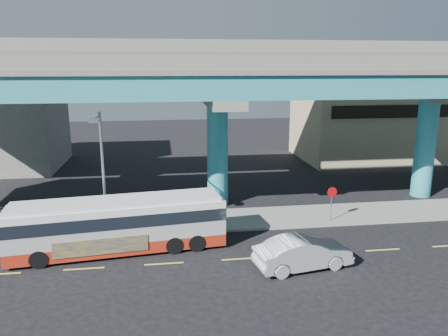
{
  "coord_description": "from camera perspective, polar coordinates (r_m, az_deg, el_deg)",
  "views": [
    {
      "loc": [
        -3.9,
        -21.24,
        10.0
      ],
      "look_at": [
        -0.26,
        4.0,
        3.94
      ],
      "focal_mm": 35.0,
      "sensor_mm": 36.0,
      "label": 1
    }
  ],
  "objects": [
    {
      "name": "stop_sign",
      "position": [
        28.77,
        13.91,
        -3.68
      ],
      "size": [
        0.68,
        0.1,
        2.26
      ],
      "rotation": [
        0.0,
        0.0,
        -0.31
      ],
      "color": "gray",
      "rests_on": "sidewalk"
    },
    {
      "name": "sidewalk",
      "position": [
        28.79,
        0.08,
        -6.79
      ],
      "size": [
        70.0,
        4.0,
        0.15
      ],
      "primitive_type": "cube",
      "color": "gray",
      "rests_on": "ground"
    },
    {
      "name": "transit_bus",
      "position": [
        24.51,
        -13.56,
        -7.02
      ],
      "size": [
        11.69,
        3.78,
        2.95
      ],
      "rotation": [
        0.0,
        0.0,
        0.12
      ],
      "color": "#A02413",
      "rests_on": "ground"
    },
    {
      "name": "lane_markings",
      "position": [
        23.53,
        2.16,
        -11.77
      ],
      "size": [
        58.0,
        0.12,
        0.01
      ],
      "color": "#D8C64C",
      "rests_on": "ground"
    },
    {
      "name": "building_beige",
      "position": [
        49.78,
        18.04,
        5.22
      ],
      "size": [
        14.0,
        10.23,
        7.0
      ],
      "color": "tan",
      "rests_on": "ground"
    },
    {
      "name": "sedan",
      "position": [
        22.58,
        10.28,
        -10.85
      ],
      "size": [
        3.39,
        5.52,
        1.63
      ],
      "primitive_type": "imported",
      "rotation": [
        0.0,
        0.0,
        1.74
      ],
      "color": "#B5B5BA",
      "rests_on": "ground"
    },
    {
      "name": "parked_car",
      "position": [
        29.72,
        -25.29,
        -5.93
      ],
      "size": [
        3.53,
        4.77,
        1.36
      ],
      "primitive_type": "imported",
      "rotation": [
        0.0,
        0.0,
        1.82
      ],
      "color": "#2B2B30",
      "rests_on": "sidewalk"
    },
    {
      "name": "street_lamp",
      "position": [
        25.45,
        -15.78,
        1.31
      ],
      "size": [
        0.5,
        2.39,
        7.27
      ],
      "color": "gray",
      "rests_on": "sidewalk"
    },
    {
      "name": "viaduct",
      "position": [
        30.61,
        -0.91,
        11.76
      ],
      "size": [
        52.0,
        12.4,
        11.7
      ],
      "color": "teal",
      "rests_on": "ground"
    },
    {
      "name": "ground",
      "position": [
        23.8,
        2.03,
        -11.48
      ],
      "size": [
        120.0,
        120.0,
        0.0
      ],
      "primitive_type": "plane",
      "color": "black",
      "rests_on": "ground"
    }
  ]
}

